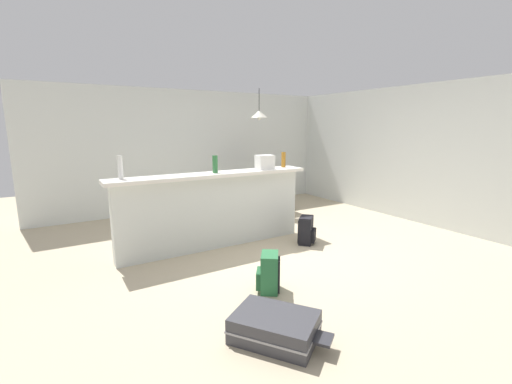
{
  "coord_description": "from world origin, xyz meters",
  "views": [
    {
      "loc": [
        -2.77,
        -3.98,
        1.76
      ],
      "look_at": [
        -0.16,
        0.31,
        0.8
      ],
      "focal_mm": 24.1,
      "sensor_mm": 36.0,
      "label": 1
    }
  ],
  "objects_px": {
    "bottle_white": "(120,167)",
    "dining_table": "(260,181)",
    "bottle_amber": "(283,160)",
    "bottle_green": "(215,164)",
    "grocery_bag": "(265,162)",
    "dining_chair_near_partition": "(271,192)",
    "suitcase_flat_charcoal": "(275,327)",
    "backpack_green": "(269,273)",
    "pendant_lamp": "(259,114)",
    "backpack_black": "(307,231)"
  },
  "relations": [
    {
      "from": "bottle_green",
      "to": "grocery_bag",
      "type": "height_order",
      "value": "bottle_green"
    },
    {
      "from": "grocery_bag",
      "to": "suitcase_flat_charcoal",
      "type": "bearing_deg",
      "value": -120.7
    },
    {
      "from": "suitcase_flat_charcoal",
      "to": "grocery_bag",
      "type": "bearing_deg",
      "value": 59.3
    },
    {
      "from": "grocery_bag",
      "to": "suitcase_flat_charcoal",
      "type": "distance_m",
      "value": 2.89
    },
    {
      "from": "bottle_white",
      "to": "bottle_green",
      "type": "bearing_deg",
      "value": -4.36
    },
    {
      "from": "pendant_lamp",
      "to": "bottle_green",
      "type": "bearing_deg",
      "value": -137.44
    },
    {
      "from": "grocery_bag",
      "to": "backpack_green",
      "type": "relative_size",
      "value": 0.62
    },
    {
      "from": "bottle_amber",
      "to": "backpack_green",
      "type": "xyz_separation_m",
      "value": [
        -1.35,
        -1.63,
        -1.02
      ]
    },
    {
      "from": "bottle_green",
      "to": "dining_chair_near_partition",
      "type": "distance_m",
      "value": 1.99
    },
    {
      "from": "bottle_green",
      "to": "backpack_green",
      "type": "distance_m",
      "value": 1.87
    },
    {
      "from": "dining_table",
      "to": "suitcase_flat_charcoal",
      "type": "height_order",
      "value": "dining_table"
    },
    {
      "from": "bottle_white",
      "to": "dining_chair_near_partition",
      "type": "height_order",
      "value": "bottle_white"
    },
    {
      "from": "dining_table",
      "to": "grocery_bag",
      "type": "bearing_deg",
      "value": -119.77
    },
    {
      "from": "dining_chair_near_partition",
      "to": "suitcase_flat_charcoal",
      "type": "height_order",
      "value": "dining_chair_near_partition"
    },
    {
      "from": "bottle_white",
      "to": "bottle_amber",
      "type": "distance_m",
      "value": 2.5
    },
    {
      "from": "dining_table",
      "to": "suitcase_flat_charcoal",
      "type": "bearing_deg",
      "value": -120.33
    },
    {
      "from": "bottle_white",
      "to": "bottle_amber",
      "type": "relative_size",
      "value": 1.22
    },
    {
      "from": "bottle_amber",
      "to": "suitcase_flat_charcoal",
      "type": "distance_m",
      "value": 3.17
    },
    {
      "from": "bottle_green",
      "to": "backpack_green",
      "type": "xyz_separation_m",
      "value": [
        -0.11,
        -1.56,
        -1.03
      ]
    },
    {
      "from": "grocery_bag",
      "to": "dining_table",
      "type": "bearing_deg",
      "value": 60.23
    },
    {
      "from": "suitcase_flat_charcoal",
      "to": "backpack_green",
      "type": "relative_size",
      "value": 2.07
    },
    {
      "from": "bottle_green",
      "to": "backpack_black",
      "type": "xyz_separation_m",
      "value": [
        1.23,
        -0.58,
        -1.03
      ]
    },
    {
      "from": "bottle_white",
      "to": "dining_table",
      "type": "xyz_separation_m",
      "value": [
        2.95,
        1.39,
        -0.61
      ]
    },
    {
      "from": "bottle_amber",
      "to": "suitcase_flat_charcoal",
      "type": "xyz_separation_m",
      "value": [
        -1.78,
        -2.38,
        -1.12
      ]
    },
    {
      "from": "grocery_bag",
      "to": "backpack_green",
      "type": "xyz_separation_m",
      "value": [
        -0.93,
        -1.55,
        -1.01
      ]
    },
    {
      "from": "grocery_bag",
      "to": "bottle_white",
      "type": "bearing_deg",
      "value": 176.93
    },
    {
      "from": "backpack_green",
      "to": "bottle_white",
      "type": "bearing_deg",
      "value": 124.81
    },
    {
      "from": "bottle_white",
      "to": "dining_table",
      "type": "relative_size",
      "value": 0.27
    },
    {
      "from": "dining_table",
      "to": "dining_chair_near_partition",
      "type": "relative_size",
      "value": 1.18
    },
    {
      "from": "grocery_bag",
      "to": "dining_table",
      "type": "height_order",
      "value": "grocery_bag"
    },
    {
      "from": "bottle_amber",
      "to": "bottle_green",
      "type": "bearing_deg",
      "value": -177.03
    },
    {
      "from": "bottle_amber",
      "to": "bottle_white",
      "type": "bearing_deg",
      "value": 179.28
    },
    {
      "from": "bottle_green",
      "to": "dining_chair_near_partition",
      "type": "xyz_separation_m",
      "value": [
        1.6,
        0.94,
        -0.71
      ]
    },
    {
      "from": "backpack_black",
      "to": "backpack_green",
      "type": "bearing_deg",
      "value": -143.68
    },
    {
      "from": "pendant_lamp",
      "to": "dining_table",
      "type": "bearing_deg",
      "value": -99.42
    },
    {
      "from": "suitcase_flat_charcoal",
      "to": "backpack_green",
      "type": "height_order",
      "value": "backpack_green"
    },
    {
      "from": "bottle_amber",
      "to": "backpack_black",
      "type": "height_order",
      "value": "bottle_amber"
    },
    {
      "from": "pendant_lamp",
      "to": "dining_chair_near_partition",
      "type": "bearing_deg",
      "value": -99.6
    },
    {
      "from": "backpack_black",
      "to": "bottle_amber",
      "type": "bearing_deg",
      "value": 88.67
    },
    {
      "from": "bottle_amber",
      "to": "backpack_green",
      "type": "bearing_deg",
      "value": -129.64
    },
    {
      "from": "grocery_bag",
      "to": "backpack_black",
      "type": "relative_size",
      "value": 0.62
    },
    {
      "from": "bottle_amber",
      "to": "dining_table",
      "type": "relative_size",
      "value": 0.22
    },
    {
      "from": "dining_chair_near_partition",
      "to": "pendant_lamp",
      "type": "xyz_separation_m",
      "value": [
        0.11,
        0.62,
        1.48
      ]
    },
    {
      "from": "bottle_white",
      "to": "backpack_black",
      "type": "relative_size",
      "value": 0.71
    },
    {
      "from": "bottle_green",
      "to": "suitcase_flat_charcoal",
      "type": "bearing_deg",
      "value": -103.05
    },
    {
      "from": "dining_chair_near_partition",
      "to": "backpack_black",
      "type": "height_order",
      "value": "dining_chair_near_partition"
    },
    {
      "from": "bottle_white",
      "to": "grocery_bag",
      "type": "bearing_deg",
      "value": -3.07
    },
    {
      "from": "dining_table",
      "to": "backpack_green",
      "type": "relative_size",
      "value": 2.62
    },
    {
      "from": "grocery_bag",
      "to": "backpack_green",
      "type": "distance_m",
      "value": 2.07
    },
    {
      "from": "bottle_white",
      "to": "pendant_lamp",
      "type": "height_order",
      "value": "pendant_lamp"
    }
  ]
}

